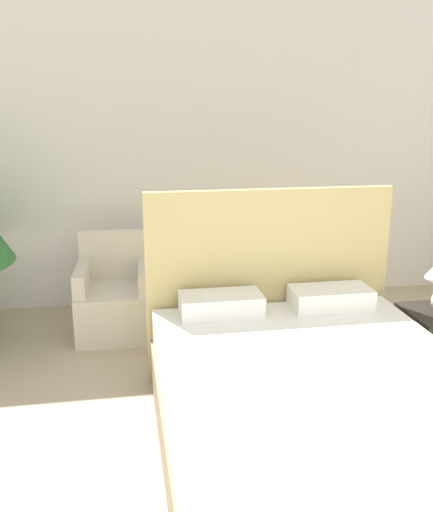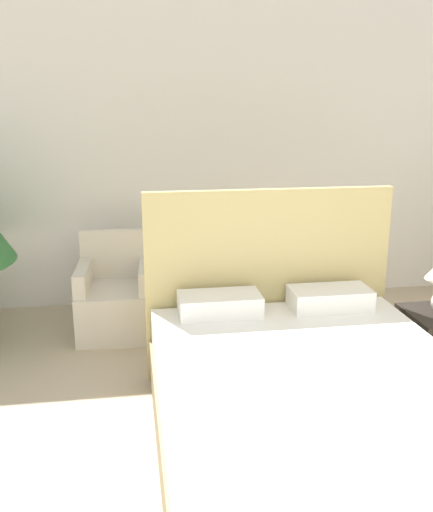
% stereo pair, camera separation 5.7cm
% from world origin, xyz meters
% --- Properties ---
extents(wall_back, '(10.00, 0.06, 2.90)m').
position_xyz_m(wall_back, '(0.00, 4.02, 1.45)').
color(wall_back, white).
rests_on(wall_back, ground_plane).
extents(bed, '(1.73, 2.25, 1.35)m').
position_xyz_m(bed, '(0.26, 1.32, 0.31)').
color(bed, '#8C7A5B').
rests_on(bed, ground_plane).
extents(armchair_near_window_left, '(0.65, 0.68, 0.84)m').
position_xyz_m(armchair_near_window_left, '(-0.83, 3.26, 0.27)').
color(armchair_near_window_left, beige).
rests_on(armchair_near_window_left, ground_plane).
extents(armchair_near_window_right, '(0.68, 0.71, 0.84)m').
position_xyz_m(armchair_near_window_right, '(0.16, 3.26, 0.27)').
color(armchair_near_window_right, beige).
rests_on(armchair_near_window_right, ground_plane).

